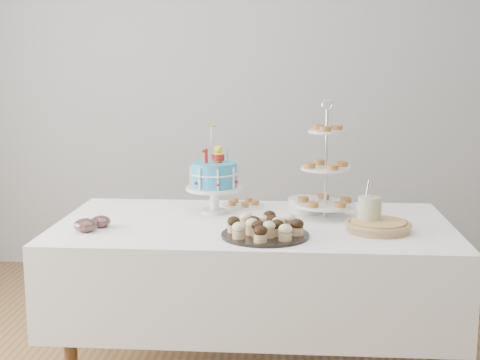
# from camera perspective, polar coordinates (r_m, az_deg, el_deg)

# --- Properties ---
(walls) EXTENTS (5.04, 4.04, 2.70)m
(walls) POSITION_cam_1_polar(r_m,az_deg,el_deg) (2.90, 0.88, 6.15)
(walls) COLOR #A0A3A5
(walls) RESTS_ON floor
(table) EXTENTS (1.92, 1.02, 0.77)m
(table) POSITION_cam_1_polar(r_m,az_deg,el_deg) (3.34, 1.15, -7.42)
(table) COLOR white
(table) RESTS_ON floor
(birthday_cake) EXTENTS (0.30, 0.30, 0.45)m
(birthday_cake) POSITION_cam_1_polar(r_m,az_deg,el_deg) (3.46, -2.19, -0.82)
(birthday_cake) COLOR white
(birthday_cake) RESTS_ON table
(cupcake_tray) EXTENTS (0.40, 0.40, 0.09)m
(cupcake_tray) POSITION_cam_1_polar(r_m,az_deg,el_deg) (3.01, 2.16, -4.02)
(cupcake_tray) COLOR black
(cupcake_tray) RESTS_ON table
(pie) EXTENTS (0.31, 0.31, 0.05)m
(pie) POSITION_cam_1_polar(r_m,az_deg,el_deg) (3.17, 11.71, -3.82)
(pie) COLOR tan
(pie) RESTS_ON table
(tiered_stand) EXTENTS (0.31, 0.31, 0.59)m
(tiered_stand) POSITION_cam_1_polar(r_m,az_deg,el_deg) (3.37, 7.34, 0.94)
(tiered_stand) COLOR silver
(tiered_stand) RESTS_ON table
(plate_stack) EXTENTS (0.19, 0.19, 0.07)m
(plate_stack) POSITION_cam_1_polar(r_m,az_deg,el_deg) (3.52, 5.63, -2.14)
(plate_stack) COLOR white
(plate_stack) RESTS_ON table
(pastry_plate) EXTENTS (0.23, 0.23, 0.03)m
(pastry_plate) POSITION_cam_1_polar(r_m,az_deg,el_deg) (3.64, 0.27, -2.03)
(pastry_plate) COLOR white
(pastry_plate) RESTS_ON table
(jam_bowl_a) EXTENTS (0.11, 0.11, 0.06)m
(jam_bowl_a) POSITION_cam_1_polar(r_m,az_deg,el_deg) (3.18, -13.05, -3.79)
(jam_bowl_a) COLOR silver
(jam_bowl_a) RESTS_ON table
(jam_bowl_b) EXTENTS (0.09, 0.09, 0.06)m
(jam_bowl_b) POSITION_cam_1_polar(r_m,az_deg,el_deg) (3.25, -11.81, -3.50)
(jam_bowl_b) COLOR silver
(jam_bowl_b) RESTS_ON table
(utensil_pitcher) EXTENTS (0.11, 0.11, 0.24)m
(utensil_pitcher) POSITION_cam_1_polar(r_m,az_deg,el_deg) (3.19, 10.94, -2.67)
(utensil_pitcher) COLOR beige
(utensil_pitcher) RESTS_ON table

